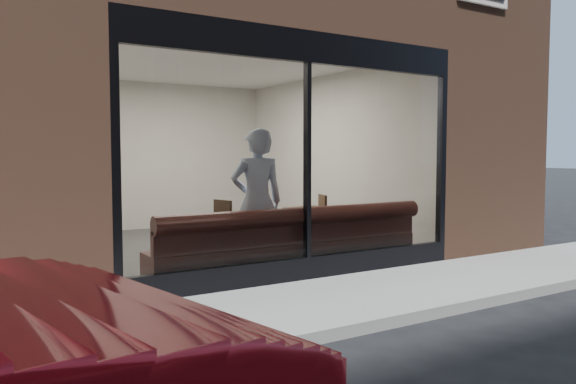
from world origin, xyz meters
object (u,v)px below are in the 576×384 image
cafe_table_left (201,221)px  cafe_table_right (312,209)px  cafe_chair_left (213,248)px  cafe_chair_right (312,237)px  banquette (291,258)px  person (257,201)px

cafe_table_left → cafe_table_right: bearing=15.1°
cafe_table_right → cafe_table_left: bearing=-164.9°
cafe_table_left → cafe_chair_left: size_ratio=1.79×
cafe_table_right → cafe_chair_right: size_ratio=1.69×
banquette → cafe_table_right: size_ratio=5.91×
banquette → person: size_ratio=2.01×
person → banquette: bearing=154.3°
cafe_table_right → cafe_chair_left: size_ratio=1.77×
cafe_table_left → person: bearing=-19.3°
cafe_table_right → cafe_chair_left: bearing=177.9°
banquette → cafe_table_left: size_ratio=5.86×
banquette → cafe_table_left: bearing=153.0°
person → cafe_table_left: 0.80m
cafe_chair_left → cafe_chair_right: same height
cafe_table_left → cafe_table_right: 2.28m
cafe_table_right → person: bearing=-150.3°
cafe_table_left → cafe_chair_right: (2.38, 0.86, -0.50)m
cafe_chair_left → cafe_table_left: bearing=39.2°
banquette → cafe_chair_right: bearing=47.2°
cafe_table_left → banquette: bearing=-27.0°
banquette → cafe_chair_left: (-0.61, 1.21, 0.01)m
banquette → cafe_table_right: (1.13, 1.14, 0.52)m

